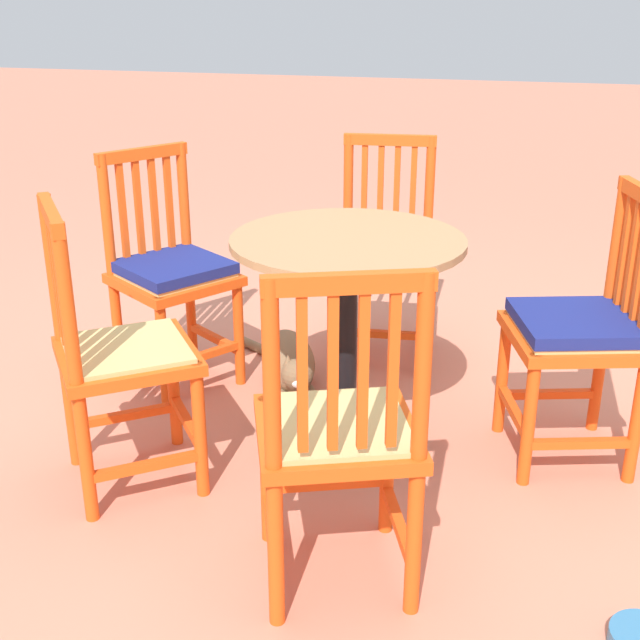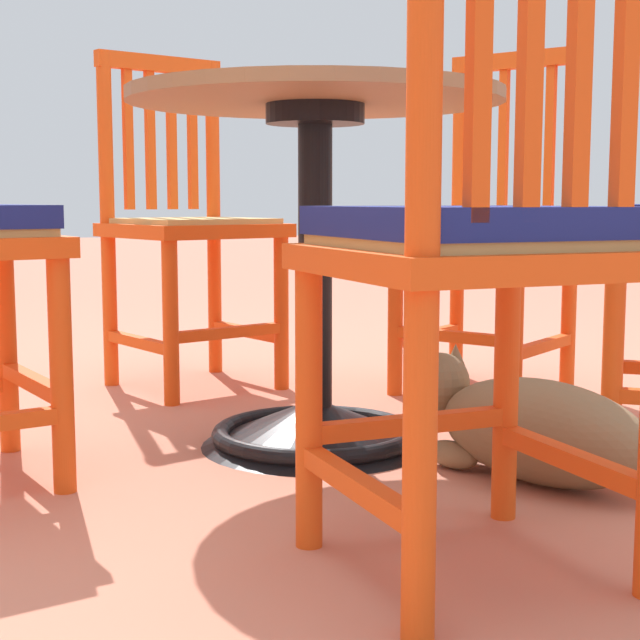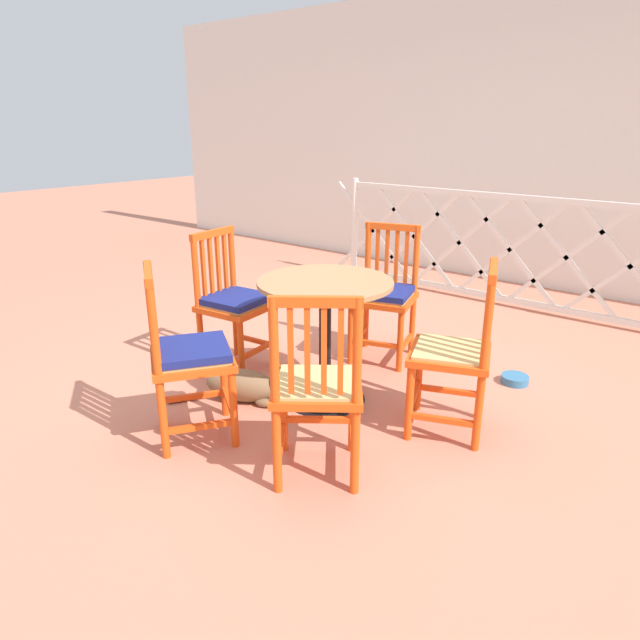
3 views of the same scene
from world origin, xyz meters
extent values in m
plane|color=#C6755B|center=(0.00, 0.00, 0.00)|extent=(24.00, 24.00, 0.00)
cone|color=black|center=(0.10, -0.05, 0.05)|extent=(0.48, 0.48, 0.10)
torus|color=black|center=(0.10, -0.05, 0.03)|extent=(0.44, 0.44, 0.04)
cylinder|color=black|center=(0.10, -0.05, 0.37)|extent=(0.07, 0.07, 0.66)
cylinder|color=black|center=(0.10, -0.05, 0.68)|extent=(0.20, 0.20, 0.04)
cylinder|color=#9E754C|center=(0.10, -0.05, 0.72)|extent=(0.76, 0.76, 0.02)
cylinder|color=#E04C14|center=(-0.47, 0.12, 0.23)|extent=(0.04, 0.04, 0.45)
cylinder|color=#E04C14|center=(-0.43, -0.22, 0.23)|extent=(0.04, 0.04, 0.45)
cylinder|color=#E04C14|center=(-0.80, 0.08, 0.46)|extent=(0.04, 0.04, 0.91)
cylinder|color=#E04C14|center=(-0.77, -0.25, 0.46)|extent=(0.04, 0.04, 0.91)
cube|color=#E04C14|center=(-0.64, 0.10, 0.14)|extent=(0.34, 0.06, 0.03)
cube|color=#E04C14|center=(-0.60, -0.24, 0.14)|extent=(0.34, 0.06, 0.03)
cube|color=#E04C14|center=(-0.45, -0.05, 0.17)|extent=(0.06, 0.34, 0.03)
cube|color=#E04C14|center=(-0.62, -0.07, 0.43)|extent=(0.44, 0.44, 0.04)
cube|color=tan|center=(-0.62, -0.07, 0.45)|extent=(0.39, 0.39, 0.02)
cube|color=#E04C14|center=(-0.80, 0.02, 0.68)|extent=(0.02, 0.03, 0.39)
cube|color=#E04C14|center=(-0.79, -0.05, 0.68)|extent=(0.02, 0.03, 0.39)
cube|color=#E04C14|center=(-0.78, -0.12, 0.68)|extent=(0.02, 0.03, 0.39)
cube|color=#E04C14|center=(-0.78, -0.19, 0.68)|extent=(0.02, 0.03, 0.39)
cube|color=#E04C14|center=(-0.79, -0.08, 0.89)|extent=(0.07, 0.38, 0.04)
cube|color=navy|center=(-0.62, -0.07, 0.48)|extent=(0.40, 0.40, 0.04)
cylinder|color=#E04C14|center=(-0.21, -0.56, 0.23)|extent=(0.04, 0.04, 0.45)
cylinder|color=#E04C14|center=(0.07, -0.75, 0.23)|extent=(0.04, 0.04, 0.45)
cylinder|color=#E04C14|center=(-0.40, -0.84, 0.46)|extent=(0.04, 0.04, 0.91)
cylinder|color=#E04C14|center=(-0.11, -1.03, 0.46)|extent=(0.04, 0.04, 0.91)
cube|color=#E04C14|center=(-0.30, -0.70, 0.14)|extent=(0.21, 0.30, 0.03)
cube|color=#E04C14|center=(-0.02, -0.89, 0.14)|extent=(0.21, 0.30, 0.03)
cube|color=#E04C14|center=(-0.07, -0.65, 0.17)|extent=(0.30, 0.21, 0.03)
cube|color=#E04C14|center=(-0.16, -0.79, 0.43)|extent=(0.55, 0.55, 0.04)
cube|color=tan|center=(-0.16, -0.79, 0.45)|extent=(0.49, 0.49, 0.02)
cube|color=#E04C14|center=(-0.34, -0.88, 0.68)|extent=(0.03, 0.03, 0.39)
cube|color=#E04C14|center=(-0.28, -0.92, 0.68)|extent=(0.03, 0.03, 0.39)
cube|color=#E04C14|center=(-0.23, -0.95, 0.68)|extent=(0.03, 0.03, 0.39)
cube|color=#E04C14|center=(-0.17, -0.99, 0.68)|extent=(0.03, 0.03, 0.39)
cube|color=#E04C14|center=(-0.26, -0.93, 0.89)|extent=(0.33, 0.24, 0.04)
cube|color=navy|center=(-0.16, -0.79, 0.48)|extent=(0.50, 0.50, 0.04)
cylinder|color=#E04C14|center=(0.29, -0.61, 0.23)|extent=(0.04, 0.04, 0.45)
cylinder|color=#E04C14|center=(0.56, -0.40, 0.23)|extent=(0.04, 0.04, 0.45)
cylinder|color=#E04C14|center=(0.50, -0.88, 0.46)|extent=(0.04, 0.04, 0.91)
cylinder|color=#E04C14|center=(0.76, -0.67, 0.46)|extent=(0.04, 0.04, 0.91)
cube|color=#E04C14|center=(0.39, -0.75, 0.14)|extent=(0.23, 0.29, 0.03)
cube|color=#E04C14|center=(0.66, -0.54, 0.14)|extent=(0.23, 0.29, 0.03)
cube|color=#E04C14|center=(0.42, -0.51, 0.17)|extent=(0.29, 0.23, 0.03)
cube|color=#E04C14|center=(0.53, -0.64, 0.43)|extent=(0.56, 0.56, 0.04)
cube|color=tan|center=(0.53, -0.64, 0.45)|extent=(0.49, 0.49, 0.02)
cube|color=#E04C14|center=(0.55, -0.84, 0.68)|extent=(0.03, 0.03, 0.39)
cube|color=#E04C14|center=(0.60, -0.80, 0.68)|extent=(0.03, 0.03, 0.39)
cube|color=#E04C14|center=(0.66, -0.76, 0.68)|extent=(0.03, 0.03, 0.39)
cube|color=#E04C14|center=(0.71, -0.72, 0.68)|extent=(0.03, 0.03, 0.39)
cube|color=#E04C14|center=(0.63, -0.78, 0.89)|extent=(0.32, 0.26, 0.04)
cylinder|color=#E04C14|center=(0.72, -0.14, 0.23)|extent=(0.04, 0.04, 0.45)
cylinder|color=#E04C14|center=(0.59, 0.18, 0.23)|extent=(0.04, 0.04, 0.45)
cylinder|color=#E04C14|center=(1.04, -0.01, 0.46)|extent=(0.04, 0.04, 0.91)
cylinder|color=#E04C14|center=(0.91, 0.31, 0.46)|extent=(0.04, 0.04, 0.91)
cube|color=#E04C14|center=(0.88, -0.07, 0.14)|extent=(0.33, 0.15, 0.03)
cube|color=#E04C14|center=(0.75, 0.24, 0.14)|extent=(0.33, 0.15, 0.03)
cube|color=#E04C14|center=(0.66, 0.02, 0.17)|extent=(0.15, 0.33, 0.03)
cube|color=#E04C14|center=(0.82, 0.08, 0.43)|extent=(0.52, 0.52, 0.04)
cube|color=tan|center=(0.82, 0.08, 0.45)|extent=(0.45, 0.45, 0.02)
cube|color=#E04C14|center=(1.01, 0.05, 0.68)|extent=(0.03, 0.03, 0.39)
cube|color=#E04C14|center=(0.99, 0.12, 0.68)|extent=(0.03, 0.03, 0.39)
cube|color=#E04C14|center=(0.96, 0.18, 0.68)|extent=(0.03, 0.03, 0.39)
cube|color=#E04C14|center=(0.94, 0.24, 0.68)|extent=(0.03, 0.03, 0.39)
cube|color=#E04C14|center=(0.97, 0.15, 0.89)|extent=(0.17, 0.37, 0.04)
cylinder|color=#E04C14|center=(0.24, 0.56, 0.23)|extent=(0.04, 0.04, 0.45)
cylinder|color=#E04C14|center=(-0.09, 0.46, 0.23)|extent=(0.04, 0.04, 0.45)
cylinder|color=#E04C14|center=(-0.18, 0.79, 0.46)|extent=(0.04, 0.04, 0.91)
cube|color=#E04C14|center=(0.19, 0.72, 0.14)|extent=(0.13, 0.33, 0.03)
cube|color=#E04C14|center=(-0.13, 0.62, 0.14)|extent=(0.13, 0.33, 0.03)
cube|color=#E04C14|center=(0.08, 0.51, 0.17)|extent=(0.33, 0.13, 0.03)
cube|color=#E04C14|center=(0.03, 0.67, 0.43)|extent=(0.50, 0.50, 0.04)
cube|color=tan|center=(0.03, 0.67, 0.45)|extent=(0.44, 0.44, 0.02)
cube|color=#E04C14|center=(-0.05, 0.83, 0.68)|extent=(0.03, 0.03, 0.39)
cube|color=#E04C14|center=(-0.12, 0.81, 0.68)|extent=(0.03, 0.03, 0.39)
cube|color=navy|center=(0.03, 0.67, 0.48)|extent=(0.45, 0.45, 0.04)
ellipsoid|color=brown|center=(-0.27, -0.37, 0.10)|extent=(0.48, 0.36, 0.19)
ellipsoid|color=silver|center=(-0.18, -0.33, 0.08)|extent=(0.23, 0.21, 0.14)
sphere|color=brown|center=(-0.04, -0.27, 0.15)|extent=(0.12, 0.12, 0.12)
ellipsoid|color=silver|center=(0.00, -0.26, 0.14)|extent=(0.06, 0.07, 0.04)
cone|color=brown|center=(-0.07, -0.25, 0.20)|extent=(0.04, 0.04, 0.04)
cone|color=brown|center=(-0.04, -0.31, 0.20)|extent=(0.04, 0.04, 0.04)
ellipsoid|color=brown|center=(-0.14, -0.26, 0.03)|extent=(0.13, 0.10, 0.05)
ellipsoid|color=brown|center=(-0.10, -0.36, 0.03)|extent=(0.13, 0.10, 0.05)
cylinder|color=brown|center=(-0.51, -0.59, 0.02)|extent=(0.15, 0.21, 0.04)
camera|label=1|loc=(2.60, 0.51, 1.48)|focal=46.64mm
camera|label=2|loc=(-1.80, 0.50, 0.51)|focal=54.30mm
camera|label=3|loc=(1.98, -2.42, 1.57)|focal=31.67mm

